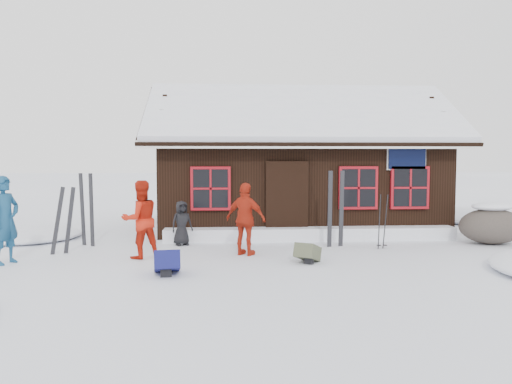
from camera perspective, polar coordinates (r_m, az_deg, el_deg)
ground at (r=10.79m, az=0.39°, el=-7.56°), size 120.00×120.00×0.00m
mountain_hut at (r=15.70m, az=4.57°, el=1.85°), size 8.90×6.09×4.42m
snow_drift at (r=13.15m, az=6.25°, el=-4.72°), size 7.60×0.60×0.35m
snow_mounds at (r=12.83m, az=7.22°, el=-5.74°), size 20.60×13.20×0.48m
skier_teal at (r=11.29m, az=-26.73°, el=-2.87°), size 0.65×0.77×1.79m
skier_orange_left at (r=10.94m, az=-13.06°, el=-3.07°), size 1.01×0.94×1.67m
skier_orange_right at (r=10.98m, az=-1.18°, el=-3.12°), size 1.01×0.81×1.60m
skier_crouched at (r=12.38m, az=-8.48°, el=-3.54°), size 0.64×0.56×1.10m
boulder at (r=13.78m, az=25.31°, el=-3.41°), size 1.61×1.21×0.94m
ski_pair_left at (r=11.94m, az=-21.14°, el=-3.14°), size 0.59×0.15×1.56m
ski_pair_mid at (r=12.85m, az=-18.76°, el=-2.02°), size 0.40×0.25×1.83m
ski_pair_right at (r=12.20m, az=9.09°, el=-2.02°), size 0.43×0.14×1.89m
ski_poles at (r=12.15m, az=14.24°, el=-3.38°), size 0.24×0.12×1.33m
backpack_blue at (r=9.42m, az=-10.14°, el=-8.29°), size 0.54×0.67×0.33m
backpack_olive at (r=10.36m, az=5.91°, el=-7.24°), size 0.62×0.67×0.29m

